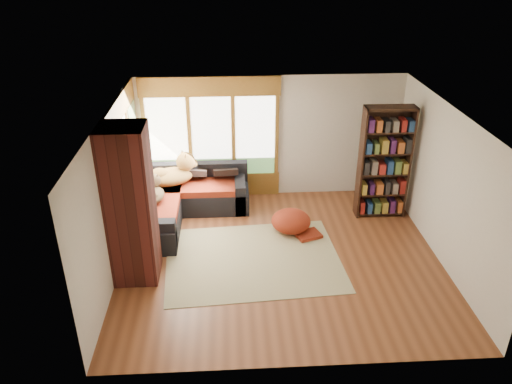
# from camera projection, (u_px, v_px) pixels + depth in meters

# --- Properties ---
(floor) EXTENTS (5.50, 5.50, 0.00)m
(floor) POSITION_uv_depth(u_px,v_px,m) (280.00, 258.00, 8.74)
(floor) COLOR brown
(floor) RESTS_ON ground
(ceiling) EXTENTS (5.50, 5.50, 0.00)m
(ceiling) POSITION_uv_depth(u_px,v_px,m) (284.00, 115.00, 7.56)
(ceiling) COLOR white
(wall_back) EXTENTS (5.50, 0.04, 2.60)m
(wall_back) POSITION_uv_depth(u_px,v_px,m) (269.00, 137.00, 10.37)
(wall_back) COLOR silver
(wall_back) RESTS_ON ground
(wall_front) EXTENTS (5.50, 0.04, 2.60)m
(wall_front) POSITION_uv_depth(u_px,v_px,m) (304.00, 287.00, 5.93)
(wall_front) COLOR silver
(wall_front) RESTS_ON ground
(wall_left) EXTENTS (0.04, 5.00, 2.60)m
(wall_left) POSITION_uv_depth(u_px,v_px,m) (112.00, 196.00, 8.01)
(wall_left) COLOR silver
(wall_left) RESTS_ON ground
(wall_right) EXTENTS (0.04, 5.00, 2.60)m
(wall_right) POSITION_uv_depth(u_px,v_px,m) (446.00, 187.00, 8.29)
(wall_right) COLOR silver
(wall_right) RESTS_ON ground
(windows_back) EXTENTS (2.82, 0.10, 1.90)m
(windows_back) POSITION_uv_depth(u_px,v_px,m) (212.00, 137.00, 10.26)
(windows_back) COLOR olive
(windows_back) RESTS_ON wall_back
(windows_left) EXTENTS (0.10, 2.62, 1.90)m
(windows_left) POSITION_uv_depth(u_px,v_px,m) (126.00, 163.00, 9.05)
(windows_left) COLOR olive
(windows_left) RESTS_ON wall_left
(roller_blind) EXTENTS (0.03, 0.72, 0.90)m
(roller_blind) POSITION_uv_depth(u_px,v_px,m) (133.00, 127.00, 9.61)
(roller_blind) COLOR #6E825B
(roller_blind) RESTS_ON wall_left
(brick_chimney) EXTENTS (0.70, 0.70, 2.60)m
(brick_chimney) POSITION_uv_depth(u_px,v_px,m) (130.00, 206.00, 7.71)
(brick_chimney) COLOR #471914
(brick_chimney) RESTS_ON ground
(sectional_sofa) EXTENTS (2.20, 2.20, 0.80)m
(sectional_sofa) POSITION_uv_depth(u_px,v_px,m) (175.00, 200.00, 10.01)
(sectional_sofa) COLOR black
(sectional_sofa) RESTS_ON ground
(area_rug) EXTENTS (3.14, 2.49, 0.01)m
(area_rug) POSITION_uv_depth(u_px,v_px,m) (253.00, 259.00, 8.69)
(area_rug) COLOR beige
(area_rug) RESTS_ON ground
(bookshelf) EXTENTS (0.97, 0.32, 2.25)m
(bookshelf) POSITION_uv_depth(u_px,v_px,m) (384.00, 163.00, 9.62)
(bookshelf) COLOR black
(bookshelf) RESTS_ON ground
(pouf) EXTENTS (0.98, 0.98, 0.41)m
(pouf) POSITION_uv_depth(u_px,v_px,m) (291.00, 221.00, 9.47)
(pouf) COLOR maroon
(pouf) RESTS_ON area_rug
(dog_tan) EXTENTS (1.12, 0.92, 0.55)m
(dog_tan) POSITION_uv_depth(u_px,v_px,m) (174.00, 173.00, 9.98)
(dog_tan) COLOR brown
(dog_tan) RESTS_ON sectional_sofa
(dog_brindle) EXTENTS (0.46, 0.72, 0.38)m
(dog_brindle) POSITION_uv_depth(u_px,v_px,m) (153.00, 192.00, 9.40)
(dog_brindle) COLOR #3D2C1C
(dog_brindle) RESTS_ON sectional_sofa
(throw_pillows) EXTENTS (1.98, 1.68, 0.45)m
(throw_pillows) POSITION_uv_depth(u_px,v_px,m) (176.00, 175.00, 9.92)
(throw_pillows) COLOR black
(throw_pillows) RESTS_ON sectional_sofa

